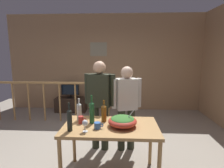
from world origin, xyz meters
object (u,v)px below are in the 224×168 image
at_px(wine_bottle_dark, 70,119).
at_px(person_standing_right, 127,103).
at_px(framed_picture, 99,49).
at_px(serving_table, 111,131).
at_px(person_standing_left, 100,99).
at_px(mug_blue, 98,125).
at_px(flat_screen_tv, 70,90).
at_px(wine_bottle_clear, 79,111).
at_px(tv_console, 71,104).
at_px(wine_glass, 85,124).
at_px(wine_bottle_amber, 104,113).
at_px(salad_bowl, 123,121).
at_px(wine_bottle_green, 92,112).
at_px(stair_railing, 68,97).
at_px(mug_red, 81,120).

relative_size(wine_bottle_dark, person_standing_right, 0.24).
xyz_separation_m(framed_picture, serving_table, (0.55, -3.15, -1.17)).
bearing_deg(person_standing_left, framed_picture, -68.20).
relative_size(mug_blue, person_standing_left, 0.08).
xyz_separation_m(serving_table, wine_bottle_dark, (-0.50, -0.19, 0.23)).
distance_m(flat_screen_tv, wine_bottle_clear, 2.81).
bearing_deg(framed_picture, tv_console, -160.45).
height_order(wine_glass, wine_bottle_amber, wine_bottle_amber).
height_order(wine_bottle_amber, person_standing_right, person_standing_right).
bearing_deg(wine_glass, salad_bowl, 23.21).
bearing_deg(wine_bottle_green, tv_console, 111.57).
bearing_deg(serving_table, flat_screen_tv, 115.77).
distance_m(stair_railing, mug_blue, 2.42).
bearing_deg(wine_bottle_amber, person_standing_left, 102.20).
bearing_deg(person_standing_right, wine_bottle_green, 39.14).
bearing_deg(mug_blue, wine_glass, -144.23).
relative_size(tv_console, flat_screen_tv, 1.73).
relative_size(tv_console, salad_bowl, 2.34).
xyz_separation_m(tv_console, wine_bottle_amber, (1.26, -2.71, 0.68)).
distance_m(tv_console, salad_bowl, 3.31).
relative_size(salad_bowl, mug_blue, 3.17).
bearing_deg(flat_screen_tv, wine_bottle_green, -68.20).
height_order(stair_railing, person_standing_right, person_standing_right).
distance_m(salad_bowl, wine_bottle_green, 0.45).
height_order(tv_console, wine_bottle_amber, wine_bottle_amber).
bearing_deg(mug_blue, mug_red, 146.46).
relative_size(wine_bottle_amber, wine_bottle_green, 0.79).
bearing_deg(wine_bottle_amber, serving_table, -55.03).
distance_m(serving_table, wine_glass, 0.41).
height_order(tv_console, mug_blue, mug_blue).
xyz_separation_m(flat_screen_tv, wine_glass, (1.06, -3.03, 0.21)).
height_order(wine_bottle_dark, person_standing_left, person_standing_left).
bearing_deg(stair_railing, mug_blue, -64.39).
bearing_deg(wine_glass, wine_bottle_green, 82.53).
height_order(framed_picture, mug_blue, framed_picture).
bearing_deg(stair_railing, wine_bottle_clear, -68.70).
distance_m(serving_table, person_standing_left, 0.83).
distance_m(tv_console, mug_blue, 3.25).
bearing_deg(framed_picture, wine_bottle_dark, -89.22).
relative_size(salad_bowl, person_standing_left, 0.24).
xyz_separation_m(framed_picture, wine_bottle_clear, (0.08, -2.97, -0.95)).
height_order(flat_screen_tv, wine_bottle_dark, wine_bottle_dark).
xyz_separation_m(tv_console, wine_bottle_clear, (0.90, -2.68, 0.69)).
bearing_deg(flat_screen_tv, wine_bottle_clear, -71.30).
xyz_separation_m(flat_screen_tv, salad_bowl, (1.52, -2.83, 0.18)).
bearing_deg(serving_table, person_standing_left, 107.27).
relative_size(mug_blue, person_standing_right, 0.08).
distance_m(framed_picture, wine_bottle_clear, 3.12).
xyz_separation_m(tv_console, person_standing_right, (1.60, -2.10, 0.66)).
height_order(wine_bottle_clear, person_standing_left, person_standing_left).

